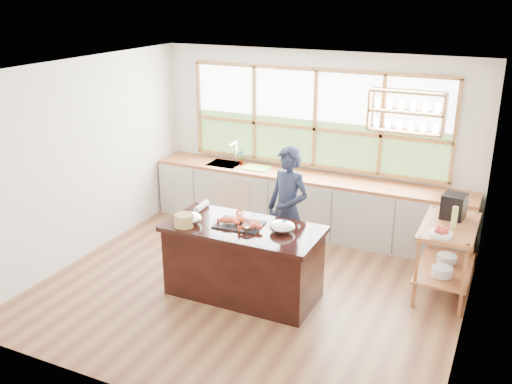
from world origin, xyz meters
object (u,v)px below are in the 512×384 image
Objects in this scene: island at (243,261)px; wicker_basket at (184,220)px; cook at (288,210)px; espresso_machine at (454,206)px.

island is 0.87m from wicker_basket.
espresso_machine is at bearing 30.72° from cook.
island is 0.97m from cook.
cook reaches higher than espresso_machine.
wicker_basket is (-0.63, -0.29, 0.52)m from island.
island is 2.63m from espresso_machine.
cook is 1.43m from wicker_basket.
cook is 5.58× the size of espresso_machine.
island is 6.14× the size of espresso_machine.
espresso_machine is 1.30× the size of wicker_basket.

